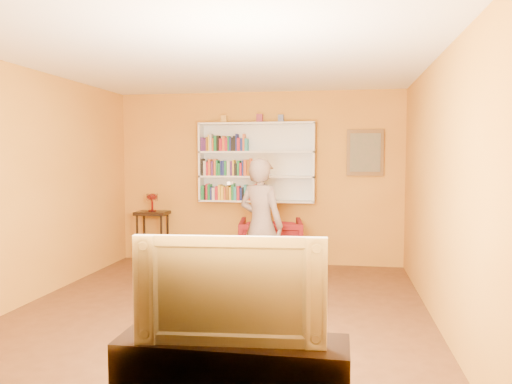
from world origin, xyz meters
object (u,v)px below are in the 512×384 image
at_px(bookshelf, 257,163).
at_px(television, 232,286).
at_px(tv_cabinet, 232,379).
at_px(armchair, 271,247).
at_px(person, 261,225).
at_px(console_table, 152,220).
at_px(ruby_lustre, 152,199).

xyz_separation_m(bookshelf, television, (0.62, -4.66, -0.73)).
bearing_deg(bookshelf, tv_cabinet, -82.47).
distance_m(bookshelf, tv_cabinet, 4.88).
xyz_separation_m(armchair, television, (0.30, -3.92, 0.46)).
distance_m(person, tv_cabinet, 3.17).
relative_size(console_table, television, 0.69).
bearing_deg(tv_cabinet, person, 95.67).
distance_m(armchair, person, 0.93).
height_order(bookshelf, person, bookshelf).
height_order(ruby_lustre, tv_cabinet, ruby_lustre).
distance_m(console_table, person, 2.43).
bearing_deg(person, ruby_lustre, -11.71).
relative_size(bookshelf, ruby_lustre, 6.31).
bearing_deg(tv_cabinet, television, 0.00).
bearing_deg(ruby_lustre, tv_cabinet, -63.05).
bearing_deg(television, person, 90.85).
bearing_deg(ruby_lustre, bookshelf, 5.45).
relative_size(ruby_lustre, tv_cabinet, 0.19).
xyz_separation_m(armchair, tv_cabinet, (0.30, -3.92, -0.14)).
distance_m(bookshelf, armchair, 1.43).
relative_size(bookshelf, television, 1.53).
xyz_separation_m(bookshelf, armchair, (0.32, -0.74, -1.19)).
bearing_deg(television, armchair, 89.52).
height_order(tv_cabinet, television, television).
bearing_deg(armchair, bookshelf, -74.30).
xyz_separation_m(console_table, armchair, (1.99, -0.58, -0.27)).
xyz_separation_m(person, television, (0.31, -3.10, 0.03)).
height_order(armchair, television, television).
xyz_separation_m(person, tv_cabinet, (0.31, -3.10, -0.57)).
bearing_deg(armchair, tv_cabinet, 86.67).
distance_m(armchair, television, 3.96).
relative_size(bookshelf, console_table, 2.20).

